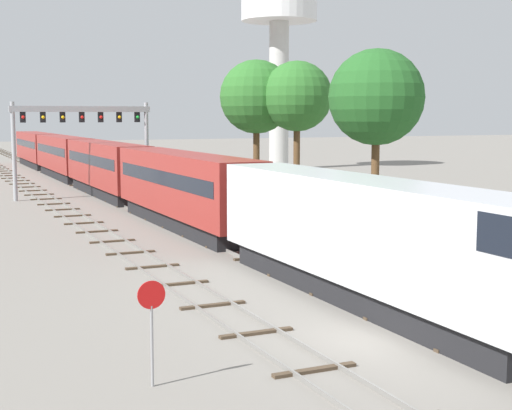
{
  "coord_description": "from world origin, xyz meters",
  "views": [
    {
      "loc": [
        -13.44,
        -19.99,
        7.18
      ],
      "look_at": [
        1.0,
        12.0,
        3.0
      ],
      "focal_mm": 52.76,
      "sensor_mm": 36.0,
      "label": 1
    }
  ],
  "objects_px": {
    "trackside_tree_mid": "(377,98)",
    "water_tower": "(279,18)",
    "signal_gantry": "(82,127)",
    "stop_sign": "(152,318)",
    "trackside_tree_left": "(297,97)",
    "trackside_tree_right": "(256,97)",
    "passenger_train": "(105,167)"
  },
  "relations": [
    {
      "from": "signal_gantry",
      "to": "trackside_tree_left",
      "type": "xyz_separation_m",
      "value": [
        16.25,
        -9.12,
        2.58
      ]
    },
    {
      "from": "signal_gantry",
      "to": "trackside_tree_mid",
      "type": "bearing_deg",
      "value": -54.25
    },
    {
      "from": "stop_sign",
      "to": "trackside_tree_mid",
      "type": "relative_size",
      "value": 0.24
    },
    {
      "from": "passenger_train",
      "to": "trackside_tree_left",
      "type": "height_order",
      "value": "trackside_tree_left"
    },
    {
      "from": "passenger_train",
      "to": "signal_gantry",
      "type": "distance_m",
      "value": 4.48
    },
    {
      "from": "signal_gantry",
      "to": "water_tower",
      "type": "bearing_deg",
      "value": 38.66
    },
    {
      "from": "signal_gantry",
      "to": "water_tower",
      "type": "relative_size",
      "value": 0.48
    },
    {
      "from": "water_tower",
      "to": "trackside_tree_left",
      "type": "bearing_deg",
      "value": -113.66
    },
    {
      "from": "signal_gantry",
      "to": "trackside_tree_mid",
      "type": "relative_size",
      "value": 1.03
    },
    {
      "from": "passenger_train",
      "to": "signal_gantry",
      "type": "relative_size",
      "value": 8.88
    },
    {
      "from": "signal_gantry",
      "to": "water_tower",
      "type": "distance_m",
      "value": 42.24
    },
    {
      "from": "stop_sign",
      "to": "trackside_tree_mid",
      "type": "bearing_deg",
      "value": 47.09
    },
    {
      "from": "trackside_tree_right",
      "to": "passenger_train",
      "type": "bearing_deg",
      "value": 146.76
    },
    {
      "from": "passenger_train",
      "to": "trackside_tree_right",
      "type": "relative_size",
      "value": 8.96
    },
    {
      "from": "stop_sign",
      "to": "trackside_tree_right",
      "type": "distance_m",
      "value": 46.94
    },
    {
      "from": "trackside_tree_mid",
      "to": "trackside_tree_right",
      "type": "distance_m",
      "value": 15.92
    },
    {
      "from": "signal_gantry",
      "to": "trackside_tree_left",
      "type": "relative_size",
      "value": 1.03
    },
    {
      "from": "stop_sign",
      "to": "trackside_tree_left",
      "type": "xyz_separation_m",
      "value": [
        24.0,
        38.08,
        6.88
      ]
    },
    {
      "from": "trackside_tree_left",
      "to": "trackside_tree_mid",
      "type": "distance_m",
      "value": 12.8
    },
    {
      "from": "trackside_tree_mid",
      "to": "trackside_tree_left",
      "type": "bearing_deg",
      "value": 87.83
    },
    {
      "from": "stop_sign",
      "to": "passenger_train",
      "type": "bearing_deg",
      "value": 78.4
    },
    {
      "from": "trackside_tree_right",
      "to": "trackside_tree_left",
      "type": "bearing_deg",
      "value": -51.41
    },
    {
      "from": "water_tower",
      "to": "trackside_tree_left",
      "type": "height_order",
      "value": "water_tower"
    },
    {
      "from": "signal_gantry",
      "to": "water_tower",
      "type": "height_order",
      "value": "water_tower"
    },
    {
      "from": "stop_sign",
      "to": "trackside_tree_right",
      "type": "height_order",
      "value": "trackside_tree_right"
    },
    {
      "from": "passenger_train",
      "to": "stop_sign",
      "type": "distance_m",
      "value": 49.72
    },
    {
      "from": "stop_sign",
      "to": "trackside_tree_right",
      "type": "bearing_deg",
      "value": 62.27
    },
    {
      "from": "water_tower",
      "to": "passenger_train",
      "type": "bearing_deg",
      "value": -140.98
    },
    {
      "from": "signal_gantry",
      "to": "stop_sign",
      "type": "bearing_deg",
      "value": -99.32
    },
    {
      "from": "trackside_tree_mid",
      "to": "water_tower",
      "type": "bearing_deg",
      "value": 71.79
    },
    {
      "from": "water_tower",
      "to": "trackside_tree_mid",
      "type": "xyz_separation_m",
      "value": [
        -15.41,
        -46.85,
        -11.54
      ]
    },
    {
      "from": "water_tower",
      "to": "stop_sign",
      "type": "xyz_separation_m",
      "value": [
        -38.93,
        -72.14,
        -18.08
      ]
    }
  ]
}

